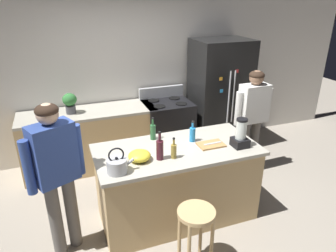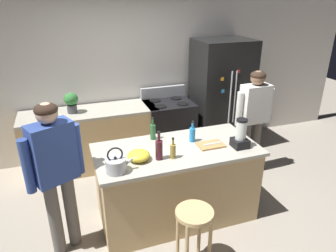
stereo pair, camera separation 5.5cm
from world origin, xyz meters
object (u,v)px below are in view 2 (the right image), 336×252
at_px(person_by_island_left, 55,167).
at_px(mixing_bowl, 139,155).
at_px(chef_knife, 212,144).
at_px(blender_appliance, 241,135).
at_px(tea_kettle, 116,165).
at_px(bottle_vinegar, 173,151).
at_px(bottle_olive_oil, 153,131).
at_px(stove_range, 168,128).
at_px(person_by_sink_right, 254,114).
at_px(bottle_wine, 159,149).
at_px(potted_plant, 71,101).
at_px(kitchen_island, 176,183).
at_px(refrigerator, 221,96).
at_px(cutting_board, 211,145).
at_px(bottle_soda, 192,134).
at_px(bar_stool, 194,225).

bearing_deg(person_by_island_left, mixing_bowl, -1.36).
bearing_deg(chef_knife, blender_appliance, -27.83).
bearing_deg(tea_kettle, blender_appliance, 2.63).
relative_size(bottle_vinegar, bottle_olive_oil, 0.86).
height_order(stove_range, person_by_sink_right, person_by_sink_right).
height_order(bottle_wine, bottle_olive_oil, bottle_wine).
xyz_separation_m(potted_plant, tea_kettle, (0.30, -1.82, -0.09)).
bearing_deg(potted_plant, kitchen_island, -56.19).
bearing_deg(refrigerator, cutting_board, -121.76).
relative_size(kitchen_island, bottle_olive_oil, 6.70).
bearing_deg(stove_range, bottle_vinegar, -107.88).
bearing_deg(cutting_board, refrigerator, 58.24).
distance_m(refrigerator, bottle_vinegar, 2.25).
distance_m(person_by_sink_right, bottle_soda, 1.27).
relative_size(blender_appliance, bottle_olive_oil, 1.23).
bearing_deg(bottle_olive_oil, bottle_wine, -99.23).
distance_m(person_by_sink_right, cutting_board, 1.21).
bearing_deg(cutting_board, bottle_olive_oil, 145.89).
bearing_deg(bottle_vinegar, potted_plant, 117.80).
bearing_deg(bottle_vinegar, chef_knife, 13.20).
height_order(person_by_sink_right, tea_kettle, person_by_sink_right).
height_order(refrigerator, person_by_island_left, refrigerator).
bearing_deg(stove_range, person_by_sink_right, -43.93).
bearing_deg(kitchen_island, person_by_sink_right, 23.00).
bearing_deg(stove_range, blender_appliance, -81.89).
relative_size(stove_range, bottle_soda, 4.32).
relative_size(blender_appliance, bottle_vinegar, 1.44).
bearing_deg(cutting_board, potted_plant, 131.35).
distance_m(bottle_wine, chef_knife, 0.69).
distance_m(person_by_island_left, mixing_bowl, 0.82).
bearing_deg(stove_range, tea_kettle, -123.12).
distance_m(bottle_soda, chef_knife, 0.26).
xyz_separation_m(bar_stool, potted_plant, (-0.91, 2.35, 0.57)).
distance_m(person_by_sink_right, tea_kettle, 2.31).
bearing_deg(bar_stool, bottle_olive_oil, 93.02).
bearing_deg(bottle_wine, cutting_board, 8.51).
relative_size(person_by_island_left, bottle_wine, 5.22).
bearing_deg(chef_knife, potted_plant, 130.10).
distance_m(stove_range, cutting_board, 1.66).
distance_m(person_by_sink_right, bottle_vinegar, 1.71).
xyz_separation_m(blender_appliance, cutting_board, (-0.29, 0.13, -0.13)).
relative_size(bottle_vinegar, chef_knife, 1.07).
distance_m(kitchen_island, bottle_olive_oil, 0.67).
xyz_separation_m(potted_plant, bottle_olive_oil, (0.85, -1.23, -0.07)).
relative_size(bar_stool, cutting_board, 2.29).
distance_m(bottle_olive_oil, tea_kettle, 0.81).
xyz_separation_m(stove_range, person_by_sink_right, (0.96, -0.93, 0.48)).
distance_m(kitchen_island, stove_range, 1.59).
height_order(stove_range, bottle_olive_oil, bottle_olive_oil).
height_order(potted_plant, tea_kettle, potted_plant).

